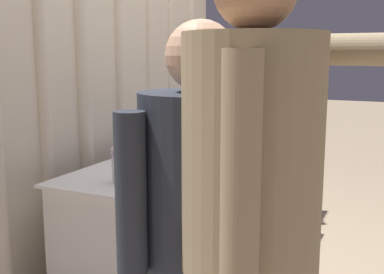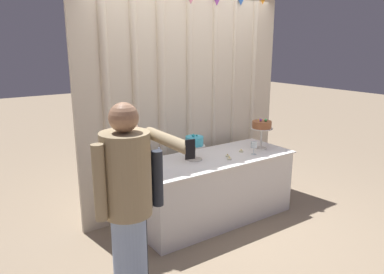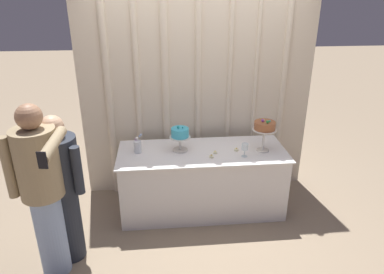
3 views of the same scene
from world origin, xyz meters
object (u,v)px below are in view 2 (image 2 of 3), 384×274
object	(u,v)px
cake_table	(214,188)
flower_vase	(157,160)
cake_display_nearleft	(194,143)
tealight_far_left	(229,159)
guest_girl_blue_dress	(128,204)
guest_man_dark_suit	(130,205)
wine_glass	(254,145)
tealight_near_right	(241,151)
tealight_near_left	(228,156)
cake_display_nearright	(262,126)

from	to	relation	value
cake_table	flower_vase	distance (m)	0.84
cake_display_nearleft	tealight_far_left	distance (m)	0.42
guest_girl_blue_dress	cake_table	bearing A→B (deg)	30.70
tealight_far_left	guest_girl_blue_dress	xyz separation A→B (m)	(-1.52, -0.69, 0.12)
guest_man_dark_suit	guest_girl_blue_dress	distance (m)	0.24
cake_table	tealight_far_left	size ratio (longest dim) A/B	38.69
cake_table	guest_man_dark_suit	bearing A→B (deg)	-153.64
wine_glass	guest_girl_blue_dress	bearing A→B (deg)	-159.99
cake_display_nearleft	flower_vase	xyz separation A→B (m)	(-0.46, -0.00, -0.11)
tealight_near_right	guest_girl_blue_dress	bearing A→B (deg)	-155.42
flower_vase	tealight_near_left	size ratio (longest dim) A/B	4.45
cake_display_nearright	guest_man_dark_suit	xyz separation A→B (m)	(-2.02, -0.62, -0.25)
cake_table	tealight_near_left	size ratio (longest dim) A/B	39.90
cake_display_nearleft	guest_girl_blue_dress	size ratio (longest dim) A/B	0.18
flower_vase	tealight_near_right	size ratio (longest dim) A/B	4.06
cake_display_nearleft	tealight_near_left	xyz separation A→B (m)	(0.37, -0.12, -0.18)
tealight_far_left	tealight_near_right	world-z (taller)	same
tealight_near_right	flower_vase	bearing A→B (deg)	176.39
tealight_near_left	tealight_near_right	distance (m)	0.25
flower_vase	tealight_near_left	bearing A→B (deg)	-7.77
tealight_far_left	cake_display_nearright	bearing A→B (deg)	11.00
flower_vase	guest_girl_blue_dress	bearing A→B (deg)	-129.38
cake_table	tealight_near_left	distance (m)	0.41
tealight_far_left	guest_man_dark_suit	xyz separation A→B (m)	(-1.43, -0.50, 0.02)
tealight_near_left	guest_girl_blue_dress	xyz separation A→B (m)	(-1.58, -0.79, 0.12)
cake_display_nearleft	tealight_near_right	world-z (taller)	cake_display_nearleft
guest_man_dark_suit	guest_girl_blue_dress	bearing A→B (deg)	-117.15
cake_display_nearleft	wine_glass	xyz separation A→B (m)	(0.67, -0.22, -0.08)
tealight_far_left	guest_man_dark_suit	size ratio (longest dim) A/B	0.03
tealight_near_right	guest_man_dark_suit	size ratio (longest dim) A/B	0.04
tealight_near_right	cake_table	bearing A→B (deg)	176.13
guest_man_dark_suit	cake_table	bearing A→B (deg)	26.36
cake_table	guest_man_dark_suit	size ratio (longest dim) A/B	1.29
wine_glass	cake_display_nearright	bearing A→B (deg)	27.51
cake_display_nearleft	cake_display_nearright	size ratio (longest dim) A/B	0.79
guest_girl_blue_dress	cake_display_nearright	bearing A→B (deg)	20.89
tealight_far_left	guest_man_dark_suit	bearing A→B (deg)	-160.62
tealight_near_left	guest_girl_blue_dress	world-z (taller)	guest_girl_blue_dress
cake_display_nearright	tealight_near_right	distance (m)	0.40
wine_glass	tealight_far_left	distance (m)	0.37
guest_man_dark_suit	cake_display_nearright	bearing A→B (deg)	16.99
flower_vase	guest_man_dark_suit	xyz separation A→B (m)	(-0.64, -0.71, -0.05)
wine_glass	cake_table	bearing A→B (deg)	157.84
cake_table	guest_man_dark_suit	xyz separation A→B (m)	(-1.35, -0.67, 0.40)
cake_display_nearleft	tealight_near_right	distance (m)	0.65
cake_table	wine_glass	world-z (taller)	wine_glass
tealight_near_right	wine_glass	bearing A→B (deg)	-69.90
guest_man_dark_suit	tealight_far_left	bearing A→B (deg)	19.38
flower_vase	wine_glass	bearing A→B (deg)	-10.86
guest_man_dark_suit	flower_vase	bearing A→B (deg)	47.90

